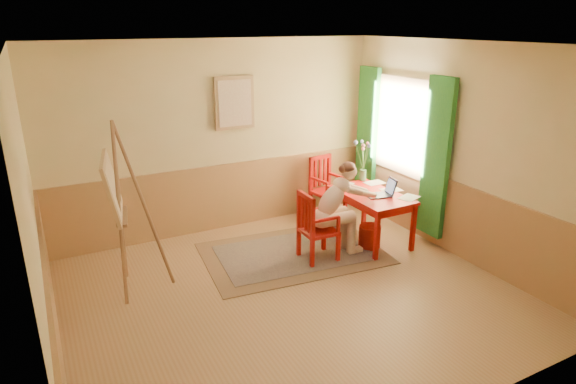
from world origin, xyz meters
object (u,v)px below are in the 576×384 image
table (371,200)px  chair_back (326,187)px  chair_left (315,227)px  figure (337,206)px  laptop (382,192)px  easel (117,194)px

table → chair_back: (-0.06, 1.10, -0.13)m
table → chair_left: size_ratio=1.27×
table → figure: size_ratio=0.93×
table → chair_left: bearing=-170.9°
table → figure: bearing=-167.4°
chair_back → laptop: 1.27m
figure → laptop: (0.76, 0.02, 0.06)m
table → chair_back: bearing=93.3°
chair_left → laptop: 1.13m
laptop → easel: size_ratio=0.21×
table → laptop: 0.21m
table → chair_back: chair_back is taller
table → figure: 0.70m
figure → laptop: 0.76m
chair_back → figure: size_ratio=0.77×
chair_left → easel: bearing=171.0°
figure → laptop: figure is taller
easel → figure: bearing=-7.8°
chair_left → easel: easel is taller
chair_left → chair_back: bearing=53.0°
laptop → chair_back: bearing=96.6°
chair_back → table: bearing=-86.7°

